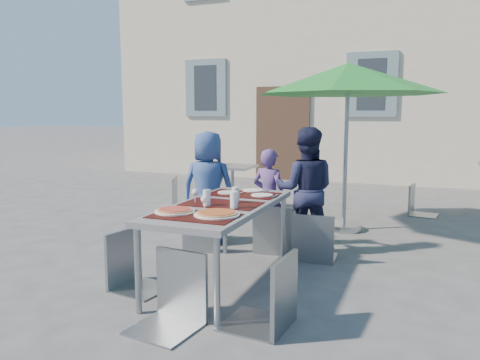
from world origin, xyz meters
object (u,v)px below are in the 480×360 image
at_px(dining_table, 222,210).
at_px(chair_4, 271,246).
at_px(chair_5, 172,245).
at_px(child_0, 208,187).
at_px(pizza_near_left, 175,210).
at_px(chair_1, 276,199).
at_px(chair_0, 200,209).
at_px(chair_3, 131,225).
at_px(cafe_table_0, 233,180).
at_px(bg_chair_l_1, 419,182).
at_px(patio_umbrella, 348,80).
at_px(bg_chair_r_0, 265,181).
at_px(pizza_near_right, 217,213).
at_px(bg_chair_l_0, 180,174).
at_px(child_2, 305,190).
at_px(chair_2, 315,208).
at_px(child_1, 269,198).

relative_size(dining_table, chair_4, 1.74).
distance_m(dining_table, chair_5, 0.93).
bearing_deg(child_0, pizza_near_left, 100.69).
bearing_deg(chair_1, chair_0, -164.80).
bearing_deg(chair_3, cafe_table_0, 97.84).
height_order(chair_4, bg_chair_l_1, chair_4).
bearing_deg(child_0, chair_0, 94.53).
bearing_deg(chair_4, patio_umbrella, 89.49).
distance_m(pizza_near_left, bg_chair_r_0, 3.37).
bearing_deg(chair_4, pizza_near_right, 154.48).
distance_m(chair_1, chair_4, 1.90).
relative_size(bg_chair_r_0, bg_chair_l_1, 1.05).
height_order(child_0, bg_chair_l_0, child_0).
bearing_deg(chair_1, dining_table, -99.38).
height_order(patio_umbrella, bg_chair_l_1, patio_umbrella).
relative_size(child_0, patio_umbrella, 0.56).
relative_size(chair_0, chair_5, 0.82).
bearing_deg(child_2, chair_0, 8.82).
distance_m(pizza_near_right, bg_chair_r_0, 3.41).
relative_size(child_0, child_2, 0.96).
relative_size(child_2, bg_chair_r_0, 1.51).
xyz_separation_m(chair_0, chair_3, (-0.06, -1.28, 0.09)).
bearing_deg(patio_umbrella, child_0, -139.93).
height_order(chair_4, bg_chair_l_0, chair_4).
distance_m(chair_4, bg_chair_r_0, 3.80).
relative_size(pizza_near_right, patio_umbrella, 0.15).
xyz_separation_m(chair_1, chair_5, (-0.17, -2.03, -0.01)).
distance_m(pizza_near_right, chair_5, 0.51).
bearing_deg(chair_3, pizza_near_left, -9.48).
relative_size(chair_2, patio_umbrella, 0.41).
height_order(bg_chair_l_0, bg_chair_l_1, bg_chair_l_0).
bearing_deg(chair_0, pizza_near_right, -58.73).
height_order(pizza_near_left, chair_2, chair_2).
xyz_separation_m(child_2, chair_0, (-1.12, -0.42, -0.22)).
height_order(pizza_near_left, chair_1, chair_1).
height_order(child_0, child_2, child_2).
xyz_separation_m(chair_2, patio_umbrella, (0.08, 1.48, 1.42)).
height_order(pizza_near_right, bg_chair_l_0, bg_chair_l_0).
xyz_separation_m(pizza_near_left, bg_chair_l_0, (-1.88, 3.53, -0.20)).
distance_m(cafe_table_0, bg_chair_l_1, 2.94).
distance_m(child_0, chair_1, 0.91).
xyz_separation_m(pizza_near_right, chair_5, (-0.15, -0.46, -0.16)).
distance_m(bg_chair_l_0, bg_chair_r_0, 1.57).
bearing_deg(chair_4, pizza_near_left, 165.26).
bearing_deg(pizza_near_left, chair_1, 76.01).
relative_size(chair_2, bg_chair_l_0, 1.03).
relative_size(child_1, patio_umbrella, 0.48).
xyz_separation_m(chair_4, patio_umbrella, (0.03, 3.18, 1.37)).
xyz_separation_m(child_0, chair_3, (0.01, -1.63, -0.10)).
bearing_deg(chair_2, cafe_table_0, 129.99).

